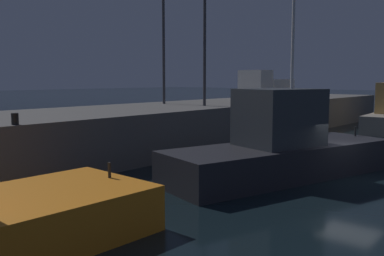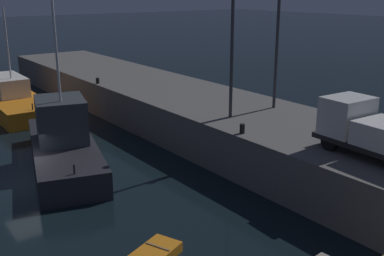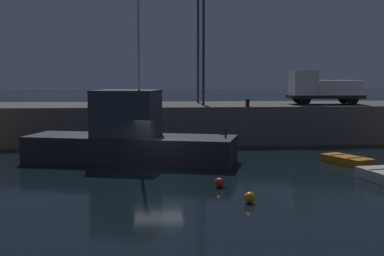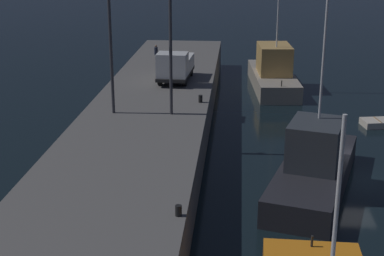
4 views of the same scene
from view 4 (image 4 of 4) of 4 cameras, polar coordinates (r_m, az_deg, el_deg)
ground_plane at (r=35.68m, az=15.83°, el=-4.91°), size 320.00×320.00×0.00m
pier_quay at (r=35.00m, az=-5.66°, el=-2.35°), size 62.42×8.21×2.70m
fishing_boat_blue at (r=54.87m, az=8.02°, el=5.38°), size 11.87×4.55×11.56m
fishing_boat_white at (r=33.32m, az=11.95°, el=-3.79°), size 12.16×6.59×13.37m
dinghy_red_small at (r=45.09m, az=11.98°, el=0.59°), size 2.31×3.28×0.45m
lamp_post_west at (r=37.07m, az=-8.06°, el=8.92°), size 0.44×0.44×8.64m
lamp_post_east at (r=36.45m, az=-2.14°, el=8.99°), size 0.44×0.44×8.72m
utility_truck at (r=46.03m, az=-1.65°, el=6.16°), size 5.59×2.58×2.52m
dockworker at (r=52.43m, az=-3.56°, el=7.38°), size 0.46×0.36×1.75m
bollard_west at (r=40.16m, az=0.84°, el=2.90°), size 0.28×0.28×0.52m
bollard_central at (r=24.11m, az=-1.34°, el=-8.14°), size 0.28×0.28×0.46m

